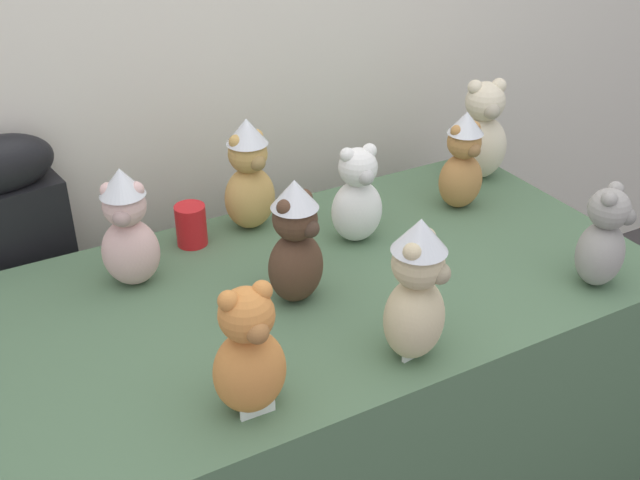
{
  "coord_description": "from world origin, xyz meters",
  "views": [
    {
      "loc": [
        -0.75,
        -1.1,
        1.75
      ],
      "look_at": [
        0.0,
        0.25,
        0.84
      ],
      "focal_mm": 43.18,
      "sensor_mm": 36.0,
      "label": 1
    }
  ],
  "objects_px": {
    "teddy_bear_caramel": "(462,162)",
    "teddy_bear_cream": "(482,133)",
    "teddy_bear_sand": "(416,291)",
    "teddy_bear_blush": "(128,229)",
    "teddy_bear_snow": "(357,197)",
    "teddy_bear_cocoa": "(296,243)",
    "teddy_bear_honey": "(249,176)",
    "display_table": "(320,397)",
    "teddy_bear_ginger": "(249,354)",
    "teddy_bear_ash": "(603,240)",
    "party_cup_red": "(191,225)",
    "instrument_case": "(31,306)"
  },
  "relations": [
    {
      "from": "teddy_bear_ginger",
      "to": "instrument_case",
      "type": "bearing_deg",
      "value": 107.59
    },
    {
      "from": "teddy_bear_honey",
      "to": "display_table",
      "type": "bearing_deg",
      "value": -94.27
    },
    {
      "from": "teddy_bear_sand",
      "to": "party_cup_red",
      "type": "xyz_separation_m",
      "value": [
        -0.24,
        0.65,
        -0.1
      ]
    },
    {
      "from": "display_table",
      "to": "teddy_bear_snow",
      "type": "xyz_separation_m",
      "value": [
        0.19,
        0.14,
        0.48
      ]
    },
    {
      "from": "teddy_bear_caramel",
      "to": "teddy_bear_blush",
      "type": "distance_m",
      "value": 0.93
    },
    {
      "from": "teddy_bear_ginger",
      "to": "teddy_bear_cocoa",
      "type": "bearing_deg",
      "value": 48.98
    },
    {
      "from": "teddy_bear_ginger",
      "to": "display_table",
      "type": "bearing_deg",
      "value": 43.77
    },
    {
      "from": "teddy_bear_snow",
      "to": "teddy_bear_ginger",
      "type": "xyz_separation_m",
      "value": [
        -0.51,
        -0.45,
        0.0
      ]
    },
    {
      "from": "instrument_case",
      "to": "teddy_bear_honey",
      "type": "relative_size",
      "value": 3.28
    },
    {
      "from": "teddy_bear_snow",
      "to": "teddy_bear_ginger",
      "type": "distance_m",
      "value": 0.68
    },
    {
      "from": "teddy_bear_sand",
      "to": "teddy_bear_blush",
      "type": "distance_m",
      "value": 0.7
    },
    {
      "from": "teddy_bear_cocoa",
      "to": "teddy_bear_ginger",
      "type": "bearing_deg",
      "value": -152.53
    },
    {
      "from": "teddy_bear_caramel",
      "to": "teddy_bear_cream",
      "type": "relative_size",
      "value": 0.92
    },
    {
      "from": "teddy_bear_cocoa",
      "to": "teddy_bear_blush",
      "type": "height_order",
      "value": "teddy_bear_cocoa"
    },
    {
      "from": "teddy_bear_snow",
      "to": "party_cup_red",
      "type": "xyz_separation_m",
      "value": [
        -0.39,
        0.19,
        -0.07
      ]
    },
    {
      "from": "teddy_bear_ginger",
      "to": "teddy_bear_cream",
      "type": "distance_m",
      "value": 1.19
    },
    {
      "from": "party_cup_red",
      "to": "teddy_bear_snow",
      "type": "bearing_deg",
      "value": -25.78
    },
    {
      "from": "teddy_bear_caramel",
      "to": "party_cup_red",
      "type": "distance_m",
      "value": 0.76
    },
    {
      "from": "teddy_bear_snow",
      "to": "teddy_bear_cream",
      "type": "distance_m",
      "value": 0.54
    },
    {
      "from": "teddy_bear_cocoa",
      "to": "teddy_bear_caramel",
      "type": "xyz_separation_m",
      "value": [
        0.62,
        0.19,
        -0.01
      ]
    },
    {
      "from": "display_table",
      "to": "teddy_bear_cream",
      "type": "distance_m",
      "value": 0.92
    },
    {
      "from": "teddy_bear_cocoa",
      "to": "party_cup_red",
      "type": "xyz_separation_m",
      "value": [
        -0.12,
        0.35,
        -0.09
      ]
    },
    {
      "from": "instrument_case",
      "to": "party_cup_red",
      "type": "distance_m",
      "value": 0.54
    },
    {
      "from": "teddy_bear_honey",
      "to": "teddy_bear_cream",
      "type": "xyz_separation_m",
      "value": [
        0.74,
        -0.05,
        -0.01
      ]
    },
    {
      "from": "teddy_bear_snow",
      "to": "instrument_case",
      "type": "bearing_deg",
      "value": 156.07
    },
    {
      "from": "teddy_bear_cocoa",
      "to": "teddy_bear_caramel",
      "type": "distance_m",
      "value": 0.64
    },
    {
      "from": "teddy_bear_snow",
      "to": "teddy_bear_blush",
      "type": "height_order",
      "value": "teddy_bear_blush"
    },
    {
      "from": "teddy_bear_caramel",
      "to": "party_cup_red",
      "type": "bearing_deg",
      "value": 167.16
    },
    {
      "from": "teddy_bear_ginger",
      "to": "teddy_bear_honey",
      "type": "bearing_deg",
      "value": 65.18
    },
    {
      "from": "teddy_bear_ash",
      "to": "teddy_bear_cream",
      "type": "bearing_deg",
      "value": 48.35
    },
    {
      "from": "teddy_bear_cocoa",
      "to": "teddy_bear_cream",
      "type": "distance_m",
      "value": 0.85
    },
    {
      "from": "teddy_bear_sand",
      "to": "teddy_bear_snow",
      "type": "bearing_deg",
      "value": 40.51
    },
    {
      "from": "teddy_bear_sand",
      "to": "teddy_bear_ash",
      "type": "xyz_separation_m",
      "value": [
        0.54,
        0.01,
        -0.04
      ]
    },
    {
      "from": "teddy_bear_sand",
      "to": "teddy_bear_honey",
      "type": "distance_m",
      "value": 0.67
    },
    {
      "from": "instrument_case",
      "to": "teddy_bear_cream",
      "type": "distance_m",
      "value": 1.39
    },
    {
      "from": "teddy_bear_snow",
      "to": "party_cup_red",
      "type": "relative_size",
      "value": 2.42
    },
    {
      "from": "teddy_bear_sand",
      "to": "teddy_bear_caramel",
      "type": "bearing_deg",
      "value": 12.11
    },
    {
      "from": "instrument_case",
      "to": "party_cup_red",
      "type": "height_order",
      "value": "instrument_case"
    },
    {
      "from": "instrument_case",
      "to": "teddy_bear_sand",
      "type": "bearing_deg",
      "value": -61.62
    },
    {
      "from": "display_table",
      "to": "teddy_bear_blush",
      "type": "bearing_deg",
      "value": 150.47
    },
    {
      "from": "teddy_bear_cream",
      "to": "party_cup_red",
      "type": "bearing_deg",
      "value": -165.31
    },
    {
      "from": "display_table",
      "to": "teddy_bear_blush",
      "type": "relative_size",
      "value": 5.42
    },
    {
      "from": "teddy_bear_caramel",
      "to": "teddy_bear_cocoa",
      "type": "bearing_deg",
      "value": -163.25
    },
    {
      "from": "teddy_bear_caramel",
      "to": "teddy_bear_cream",
      "type": "height_order",
      "value": "teddy_bear_cream"
    },
    {
      "from": "teddy_bear_sand",
      "to": "teddy_bear_ginger",
      "type": "height_order",
      "value": "teddy_bear_sand"
    },
    {
      "from": "teddy_bear_blush",
      "to": "teddy_bear_honey",
      "type": "distance_m",
      "value": 0.38
    },
    {
      "from": "teddy_bear_cocoa",
      "to": "party_cup_red",
      "type": "relative_size",
      "value": 2.78
    },
    {
      "from": "display_table",
      "to": "teddy_bear_cream",
      "type": "xyz_separation_m",
      "value": [
        0.71,
        0.28,
        0.5
      ]
    },
    {
      "from": "teddy_bear_caramel",
      "to": "teddy_bear_honey",
      "type": "bearing_deg",
      "value": 162.46
    },
    {
      "from": "teddy_bear_snow",
      "to": "party_cup_red",
      "type": "height_order",
      "value": "teddy_bear_snow"
    }
  ]
}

